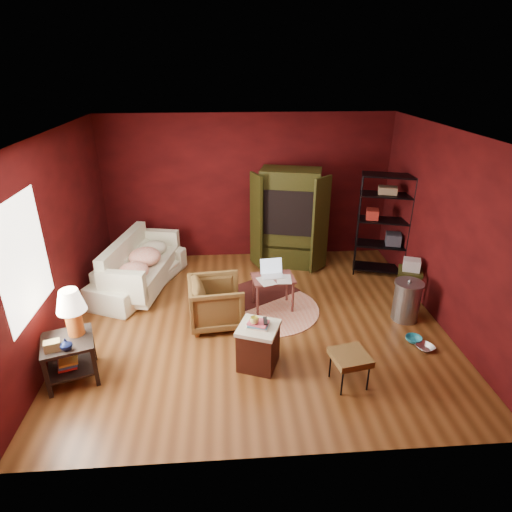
{
  "coord_description": "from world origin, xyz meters",
  "views": [
    {
      "loc": [
        -0.42,
        -5.56,
        3.64
      ],
      "look_at": [
        0.0,
        0.2,
        1.0
      ],
      "focal_mm": 30.0,
      "sensor_mm": 36.0,
      "label": 1
    }
  ],
  "objects_px": {
    "laptop_desk": "(273,280)",
    "tv_armoire": "(289,217)",
    "side_table": "(70,327)",
    "armchair": "(216,300)",
    "hamper": "(258,345)",
    "sofa": "(138,267)",
    "wire_shelving": "(384,221)"
  },
  "relations": [
    {
      "from": "side_table",
      "to": "laptop_desk",
      "type": "distance_m",
      "value": 3.0
    },
    {
      "from": "side_table",
      "to": "laptop_desk",
      "type": "bearing_deg",
      "value": 28.36
    },
    {
      "from": "armchair",
      "to": "hamper",
      "type": "distance_m",
      "value": 1.17
    },
    {
      "from": "wire_shelving",
      "to": "laptop_desk",
      "type": "bearing_deg",
      "value": -135.9
    },
    {
      "from": "armchair",
      "to": "wire_shelving",
      "type": "relative_size",
      "value": 0.42
    },
    {
      "from": "sofa",
      "to": "wire_shelving",
      "type": "bearing_deg",
      "value": -63.32
    },
    {
      "from": "hamper",
      "to": "wire_shelving",
      "type": "relative_size",
      "value": 0.37
    },
    {
      "from": "hamper",
      "to": "armchair",
      "type": "bearing_deg",
      "value": 118.21
    },
    {
      "from": "side_table",
      "to": "wire_shelving",
      "type": "bearing_deg",
      "value": 28.06
    },
    {
      "from": "side_table",
      "to": "tv_armoire",
      "type": "distance_m",
      "value": 4.35
    },
    {
      "from": "armchair",
      "to": "wire_shelving",
      "type": "xyz_separation_m",
      "value": [
        3.01,
        1.5,
        0.63
      ]
    },
    {
      "from": "laptop_desk",
      "to": "wire_shelving",
      "type": "height_order",
      "value": "wire_shelving"
    },
    {
      "from": "sofa",
      "to": "wire_shelving",
      "type": "relative_size",
      "value": 1.08
    },
    {
      "from": "sofa",
      "to": "hamper",
      "type": "relative_size",
      "value": 2.94
    },
    {
      "from": "armchair",
      "to": "side_table",
      "type": "distance_m",
      "value": 2.05
    },
    {
      "from": "laptop_desk",
      "to": "side_table",
      "type": "bearing_deg",
      "value": -157.99
    },
    {
      "from": "hamper",
      "to": "sofa",
      "type": "bearing_deg",
      "value": 130.18
    },
    {
      "from": "sofa",
      "to": "hamper",
      "type": "height_order",
      "value": "sofa"
    },
    {
      "from": "armchair",
      "to": "side_table",
      "type": "bearing_deg",
      "value": 114.94
    },
    {
      "from": "laptop_desk",
      "to": "tv_armoire",
      "type": "height_order",
      "value": "tv_armoire"
    },
    {
      "from": "hamper",
      "to": "laptop_desk",
      "type": "xyz_separation_m",
      "value": [
        0.34,
        1.42,
        0.18
      ]
    },
    {
      "from": "laptop_desk",
      "to": "hamper",
      "type": "bearing_deg",
      "value": -109.79
    },
    {
      "from": "sofa",
      "to": "side_table",
      "type": "xyz_separation_m",
      "value": [
        -0.39,
        -2.26,
        0.31
      ]
    },
    {
      "from": "sofa",
      "to": "side_table",
      "type": "relative_size",
      "value": 1.72
    },
    {
      "from": "sofa",
      "to": "side_table",
      "type": "height_order",
      "value": "side_table"
    },
    {
      "from": "tv_armoire",
      "to": "wire_shelving",
      "type": "distance_m",
      "value": 1.72
    },
    {
      "from": "wire_shelving",
      "to": "sofa",
      "type": "bearing_deg",
      "value": -160.03
    },
    {
      "from": "hamper",
      "to": "tv_armoire",
      "type": "height_order",
      "value": "tv_armoire"
    },
    {
      "from": "laptop_desk",
      "to": "tv_armoire",
      "type": "relative_size",
      "value": 0.43
    },
    {
      "from": "armchair",
      "to": "tv_armoire",
      "type": "distance_m",
      "value": 2.49
    },
    {
      "from": "hamper",
      "to": "laptop_desk",
      "type": "relative_size",
      "value": 0.86
    },
    {
      "from": "laptop_desk",
      "to": "wire_shelving",
      "type": "relative_size",
      "value": 0.43
    }
  ]
}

